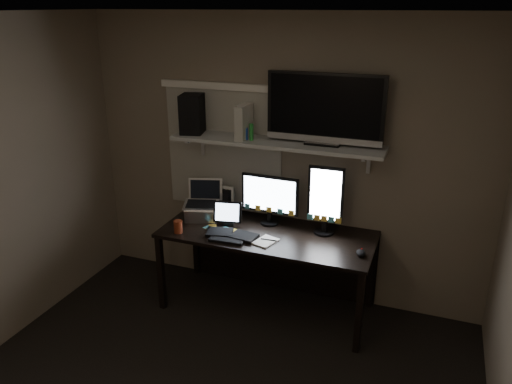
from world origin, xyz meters
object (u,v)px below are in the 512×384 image
at_px(monitor_portrait, 325,200).
at_px(keyboard, 232,235).
at_px(monitor_landscape, 270,200).
at_px(mouse, 361,253).
at_px(tv, 325,109).
at_px(speaker, 192,114).
at_px(tablet, 228,213).
at_px(laptop, 201,201).
at_px(desk, 272,245).
at_px(game_console, 244,122).
at_px(cup, 178,227).

xyz_separation_m(monitor_portrait, keyboard, (-0.71, -0.33, -0.29)).
bearing_deg(monitor_landscape, keyboard, -118.90).
distance_m(mouse, tv, 1.16).
relative_size(keyboard, speaker, 1.30).
height_order(monitor_landscape, tv, tv).
distance_m(tablet, laptop, 0.28).
bearing_deg(desk, speaker, 173.77).
distance_m(tablet, game_console, 0.80).
bearing_deg(cup, speaker, 97.92).
bearing_deg(tablet, keyboard, -70.78).
bearing_deg(monitor_landscape, tablet, -153.71).
bearing_deg(desk, monitor_portrait, 4.83).
bearing_deg(game_console, mouse, -15.04).
distance_m(monitor_portrait, tablet, 0.86).
bearing_deg(cup, keyboard, 11.60).
relative_size(keyboard, tv, 0.47).
height_order(desk, keyboard, keyboard).
xyz_separation_m(monitor_landscape, cup, (-0.66, -0.45, -0.17)).
height_order(monitor_landscape, game_console, game_console).
bearing_deg(desk, cup, -151.59).
height_order(desk, cup, cup).
height_order(monitor_landscape, keyboard, monitor_landscape).
xyz_separation_m(laptop, cup, (-0.06, -0.33, -0.12)).
height_order(desk, mouse, mouse).
distance_m(monitor_landscape, game_console, 0.71).
relative_size(laptop, tv, 0.36).
relative_size(tablet, speaker, 0.73).
bearing_deg(game_console, monitor_portrait, -0.95).
distance_m(tv, game_console, 0.68).
height_order(monitor_portrait, tv, tv).
height_order(monitor_portrait, tablet, monitor_portrait).
bearing_deg(game_console, keyboard, -85.37).
distance_m(desk, laptop, 0.74).
relative_size(mouse, laptop, 0.33).
xyz_separation_m(mouse, speaker, (-1.58, 0.33, 0.90)).
bearing_deg(tablet, tv, 3.72).
relative_size(monitor_portrait, game_console, 2.09).
distance_m(monitor_portrait, mouse, 0.54).
height_order(cup, game_console, game_console).
height_order(laptop, cup, laptop).
xyz_separation_m(tablet, game_console, (0.10, 0.15, 0.78)).
bearing_deg(monitor_portrait, keyboard, -155.33).
height_order(tv, speaker, tv).
bearing_deg(desk, tv, 17.67).
relative_size(monitor_portrait, mouse, 5.36).
xyz_separation_m(cup, tv, (1.10, 0.51, 0.98)).
bearing_deg(keyboard, mouse, -0.80).
relative_size(monitor_landscape, cup, 4.78).
bearing_deg(tablet, desk, 1.24).
xyz_separation_m(tablet, tv, (0.77, 0.21, 0.92)).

